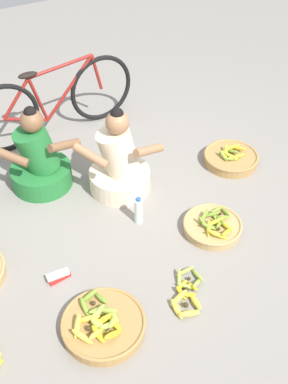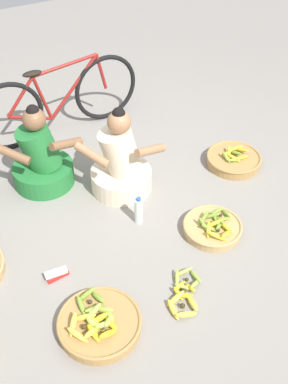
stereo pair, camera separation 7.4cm
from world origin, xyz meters
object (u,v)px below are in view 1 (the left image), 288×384
object	(u,v)px
banana_basket_back_right	(103,324)
packet_carton_stack	(59,276)
loose_bananas_front_left	(187,293)
vendor_woman_behind	(39,162)
vendor_woman_front	(119,165)
banana_basket_near_vendor	(213,226)
water_bottle	(138,211)
banana_basket_mid_right	(231,158)
bicycle_leaning	(55,102)

from	to	relation	value
banana_basket_back_right	packet_carton_stack	world-z (taller)	banana_basket_back_right
loose_bananas_front_left	vendor_woman_behind	bearing A→B (deg)	103.90
loose_bananas_front_left	packet_carton_stack	xyz separation A→B (m)	(-0.69, 0.58, 0.00)
loose_bananas_front_left	vendor_woman_front	bearing A→B (deg)	82.94
banana_basket_near_vendor	packet_carton_stack	distance (m)	1.24
loose_bananas_front_left	water_bottle	size ratio (longest dim) A/B	1.55
banana_basket_mid_right	packet_carton_stack	bearing A→B (deg)	-166.77
banana_basket_mid_right	banana_basket_back_right	world-z (taller)	banana_basket_back_right
banana_basket_mid_right	packet_carton_stack	xyz separation A→B (m)	(-1.89, -0.45, -0.02)
loose_bananas_front_left	packet_carton_stack	bearing A→B (deg)	140.06
vendor_woman_behind	banana_basket_mid_right	size ratio (longest dim) A/B	1.55
vendor_woman_behind	bicycle_leaning	size ratio (longest dim) A/B	0.45
vendor_woman_front	vendor_woman_behind	distance (m)	0.68
banana_basket_back_right	water_bottle	xyz separation A→B (m)	(0.69, 0.73, 0.06)
packet_carton_stack	banana_basket_back_right	bearing A→B (deg)	-80.68
vendor_woman_front	banana_basket_mid_right	distance (m)	1.09
banana_basket_back_right	banana_basket_near_vendor	bearing A→B (deg)	17.23
vendor_woman_front	water_bottle	bearing A→B (deg)	-99.19
loose_bananas_front_left	water_bottle	xyz separation A→B (m)	(0.08, 0.79, 0.09)
banana_basket_back_right	loose_bananas_front_left	size ratio (longest dim) A/B	1.40
bicycle_leaning	water_bottle	xyz separation A→B (m)	(0.05, -1.50, -0.24)
vendor_woman_behind	bicycle_leaning	world-z (taller)	vendor_woman_behind
banana_basket_near_vendor	banana_basket_back_right	bearing A→B (deg)	-162.77
vendor_woman_behind	banana_basket_mid_right	distance (m)	1.72
banana_basket_mid_right	bicycle_leaning	bearing A→B (deg)	132.85
vendor_woman_front	packet_carton_stack	world-z (taller)	vendor_woman_front
banana_basket_mid_right	banana_basket_near_vendor	distance (m)	0.91
vendor_woman_front	banana_basket_near_vendor	size ratio (longest dim) A/B	1.71
banana_basket_back_right	vendor_woman_front	bearing A→B (deg)	57.01
loose_bananas_front_left	packet_carton_stack	size ratio (longest dim) A/B	2.30
banana_basket_near_vendor	loose_bananas_front_left	distance (m)	0.67
loose_bananas_front_left	bicycle_leaning	bearing A→B (deg)	89.27
loose_bananas_front_left	water_bottle	bearing A→B (deg)	84.14
banana_basket_near_vendor	packet_carton_stack	bearing A→B (deg)	172.07
vendor_woman_behind	packet_carton_stack	distance (m)	1.10
bicycle_leaning	banana_basket_back_right	distance (m)	2.34
banana_basket_back_right	water_bottle	world-z (taller)	water_bottle
vendor_woman_behind	loose_bananas_front_left	bearing A→B (deg)	-76.10
bicycle_leaning	loose_bananas_front_left	world-z (taller)	bicycle_leaning
water_bottle	packet_carton_stack	bearing A→B (deg)	-164.82
vendor_woman_behind	banana_basket_mid_right	bearing A→B (deg)	-20.47
banana_basket_back_right	loose_bananas_front_left	distance (m)	0.61
bicycle_leaning	packet_carton_stack	size ratio (longest dim) A/B	10.05
bicycle_leaning	vendor_woman_behind	bearing A→B (deg)	-122.98
banana_basket_mid_right	vendor_woman_behind	bearing A→B (deg)	159.53
bicycle_leaning	banana_basket_back_right	bearing A→B (deg)	-105.95
vendor_woman_front	banana_basket_back_right	bearing A→B (deg)	-122.99
banana_basket_mid_right	banana_basket_back_right	bearing A→B (deg)	-151.82
vendor_woman_behind	banana_basket_near_vendor	distance (m)	1.54
banana_basket_mid_right	water_bottle	xyz separation A→B (m)	(-1.12, -0.23, 0.06)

